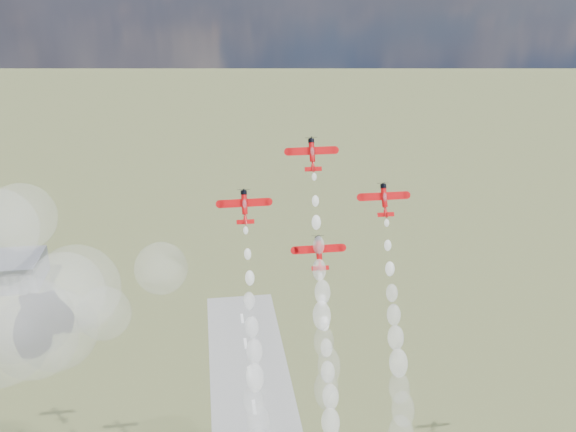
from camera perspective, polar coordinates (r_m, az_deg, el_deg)
The scene contains 8 objects.
plane_lead at distance 133.61m, azimuth 2.27°, elevation 5.83°, with size 10.45×5.39×6.87m.
plane_left at distance 130.03m, azimuth -4.09°, elevation 0.93°, with size 10.45×5.39×6.87m.
plane_right at distance 135.38m, azimuth 9.01°, elevation 1.56°, with size 10.45×5.39×6.87m.
plane_slot at distance 130.93m, azimuth 2.92°, elevation -3.41°, with size 10.45×5.39×6.87m.
smoke_trail_lead at distance 131.69m, azimuth 3.46°, elevation -11.88°, with size 5.69×23.57×43.68m.
smoke_trail_left at distance 131.26m, azimuth -2.98°, elevation -17.00°, with size 5.41×24.16×42.47m.
smoke_trail_right at distance 136.37m, azimuth 10.39°, elevation -15.67°, with size 5.81×24.21×42.72m.
drifted_smoke_cloud at distance 150.20m, azimuth -23.59°, elevation -6.76°, with size 66.06×40.60×50.54m.
Camera 1 is at (-12.43, -103.90, 140.57)m, focal length 38.00 mm.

